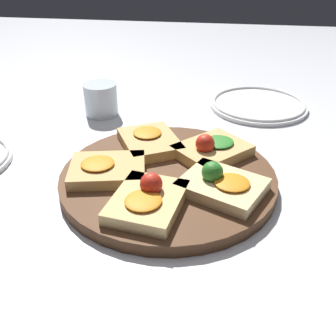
# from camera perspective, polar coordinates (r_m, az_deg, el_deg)

# --- Properties ---
(ground_plane) EXTENTS (3.00, 3.00, 0.00)m
(ground_plane) POSITION_cam_1_polar(r_m,az_deg,el_deg) (0.73, 0.00, -2.21)
(ground_plane) COLOR silver
(serving_board) EXTENTS (0.39, 0.39, 0.02)m
(serving_board) POSITION_cam_1_polar(r_m,az_deg,el_deg) (0.72, 0.00, -1.47)
(serving_board) COLOR #51331E
(serving_board) RESTS_ON ground_plane
(focaccia_slice_0) EXTENTS (0.15, 0.13, 0.03)m
(focaccia_slice_0) POSITION_cam_1_polar(r_m,az_deg,el_deg) (0.71, -8.88, -0.18)
(focaccia_slice_0) COLOR tan
(focaccia_slice_0) RESTS_ON serving_board
(focaccia_slice_1) EXTENTS (0.12, 0.15, 0.05)m
(focaccia_slice_1) POSITION_cam_1_polar(r_m,az_deg,el_deg) (0.62, -2.99, -4.55)
(focaccia_slice_1) COLOR #DBB775
(focaccia_slice_1) RESTS_ON serving_board
(focaccia_slice_2) EXTENTS (0.16, 0.15, 0.05)m
(focaccia_slice_2) POSITION_cam_1_polar(r_m,az_deg,el_deg) (0.66, 7.77, -2.33)
(focaccia_slice_2) COLOR #E5C689
(focaccia_slice_2) RESTS_ON serving_board
(focaccia_slice_3) EXTENTS (0.17, 0.17, 0.05)m
(focaccia_slice_3) POSITION_cam_1_polar(r_m,az_deg,el_deg) (0.77, 6.34, 2.77)
(focaccia_slice_3) COLOR tan
(focaccia_slice_3) RESTS_ON serving_board
(focaccia_slice_4) EXTENTS (0.16, 0.17, 0.03)m
(focaccia_slice_4) POSITION_cam_1_polar(r_m,az_deg,el_deg) (0.80, -2.69, 3.90)
(focaccia_slice_4) COLOR tan
(focaccia_slice_4) RESTS_ON serving_board
(plate_right) EXTENTS (0.25, 0.25, 0.02)m
(plate_right) POSITION_cam_1_polar(r_m,az_deg,el_deg) (1.08, 12.96, 9.00)
(plate_right) COLOR white
(plate_right) RESTS_ON ground_plane
(water_glass) EXTENTS (0.08, 0.08, 0.08)m
(water_glass) POSITION_cam_1_polar(r_m,az_deg,el_deg) (1.01, -9.72, 9.78)
(water_glass) COLOR silver
(water_glass) RESTS_ON ground_plane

